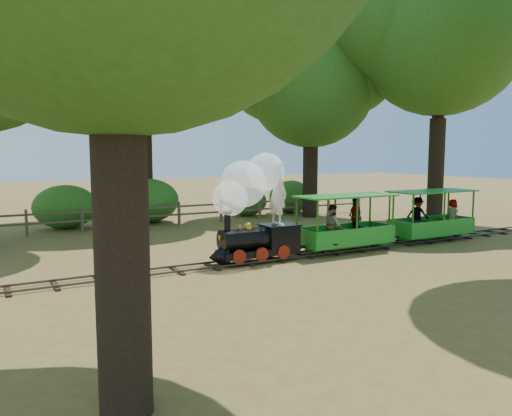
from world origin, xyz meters
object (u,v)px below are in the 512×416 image
carriage_front (345,227)px  carriage_rear (431,219)px  locomotive (252,200)px  fence (201,210)px

carriage_front → carriage_rear: size_ratio=1.00×
locomotive → fence: size_ratio=0.18×
carriage_front → carriage_rear: bearing=0.9°
carriage_front → carriage_rear: same height
locomotive → fence: (1.73, 7.94, -1.22)m
carriage_rear → fence: (-5.48, 7.94, -0.18)m
carriage_rear → fence: size_ratio=0.18×
locomotive → fence: locomotive is taller
locomotive → carriage_rear: bearing=0.0°
carriage_front → carriage_rear: (3.89, 0.06, -0.02)m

